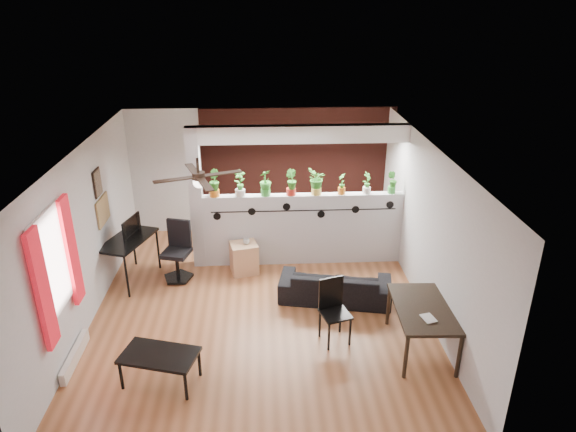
{
  "coord_description": "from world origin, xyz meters",
  "views": [
    {
      "loc": [
        0.08,
        -7.01,
        4.64
      ],
      "look_at": [
        0.47,
        0.6,
        1.33
      ],
      "focal_mm": 32.0,
      "sensor_mm": 36.0,
      "label": 1
    }
  ],
  "objects_px": {
    "potted_plant_2": "(265,182)",
    "office_chair": "(178,255)",
    "potted_plant_5": "(342,183)",
    "potted_plant_7": "(392,182)",
    "cup": "(246,242)",
    "coffee_table": "(159,357)",
    "potted_plant_1": "(240,182)",
    "sofa": "(335,285)",
    "ceiling_fan": "(199,178)",
    "potted_plant_0": "(214,183)",
    "cube_shelf": "(244,258)",
    "potted_plant_4": "(317,181)",
    "potted_plant_3": "(291,182)",
    "folding_chair": "(333,304)",
    "dining_table": "(423,312)",
    "potted_plant_6": "(367,182)",
    "computer_desk": "(128,243)"
  },
  "relations": [
    {
      "from": "potted_plant_2",
      "to": "office_chair",
      "type": "height_order",
      "value": "potted_plant_2"
    },
    {
      "from": "potted_plant_5",
      "to": "potted_plant_7",
      "type": "relative_size",
      "value": 0.97
    },
    {
      "from": "potted_plant_5",
      "to": "cup",
      "type": "distance_m",
      "value": 1.99
    },
    {
      "from": "potted_plant_2",
      "to": "coffee_table",
      "type": "distance_m",
      "value": 3.67
    },
    {
      "from": "potted_plant_5",
      "to": "coffee_table",
      "type": "xyz_separation_m",
      "value": [
        -2.76,
        -3.17,
        -1.16
      ]
    },
    {
      "from": "potted_plant_1",
      "to": "sofa",
      "type": "height_order",
      "value": "potted_plant_1"
    },
    {
      "from": "potted_plant_1",
      "to": "potted_plant_7",
      "type": "distance_m",
      "value": 2.71
    },
    {
      "from": "potted_plant_2",
      "to": "potted_plant_5",
      "type": "bearing_deg",
      "value": -0.0
    },
    {
      "from": "cup",
      "to": "office_chair",
      "type": "height_order",
      "value": "office_chair"
    },
    {
      "from": "ceiling_fan",
      "to": "potted_plant_0",
      "type": "xyz_separation_m",
      "value": [
        0.02,
        1.8,
        -0.71
      ]
    },
    {
      "from": "potted_plant_0",
      "to": "potted_plant_5",
      "type": "distance_m",
      "value": 2.26
    },
    {
      "from": "sofa",
      "to": "coffee_table",
      "type": "bearing_deg",
      "value": 47.53
    },
    {
      "from": "ceiling_fan",
      "to": "potted_plant_7",
      "type": "bearing_deg",
      "value": 29.51
    },
    {
      "from": "potted_plant_5",
      "to": "cube_shelf",
      "type": "height_order",
      "value": "potted_plant_5"
    },
    {
      "from": "potted_plant_4",
      "to": "potted_plant_7",
      "type": "height_order",
      "value": "potted_plant_4"
    },
    {
      "from": "potted_plant_1",
      "to": "potted_plant_3",
      "type": "bearing_deg",
      "value": 0.0
    },
    {
      "from": "potted_plant_1",
      "to": "potted_plant_2",
      "type": "xyz_separation_m",
      "value": [
        0.45,
        0.0,
        -0.01
      ]
    },
    {
      "from": "potted_plant_3",
      "to": "folding_chair",
      "type": "relative_size",
      "value": 0.48
    },
    {
      "from": "sofa",
      "to": "ceiling_fan",
      "type": "bearing_deg",
      "value": 24.62
    },
    {
      "from": "potted_plant_1",
      "to": "office_chair",
      "type": "xyz_separation_m",
      "value": [
        -1.1,
        -0.49,
        -1.14
      ]
    },
    {
      "from": "potted_plant_1",
      "to": "dining_table",
      "type": "bearing_deg",
      "value": -45.92
    },
    {
      "from": "potted_plant_4",
      "to": "dining_table",
      "type": "distance_m",
      "value": 3.09
    },
    {
      "from": "cup",
      "to": "potted_plant_0",
      "type": "bearing_deg",
      "value": 147.94
    },
    {
      "from": "potted_plant_3",
      "to": "potted_plant_6",
      "type": "distance_m",
      "value": 1.35
    },
    {
      "from": "potted_plant_3",
      "to": "dining_table",
      "type": "bearing_deg",
      "value": -57.81
    },
    {
      "from": "dining_table",
      "to": "folding_chair",
      "type": "relative_size",
      "value": 1.35
    },
    {
      "from": "office_chair",
      "to": "cube_shelf",
      "type": "bearing_deg",
      "value": 7.6
    },
    {
      "from": "potted_plant_1",
      "to": "folding_chair",
      "type": "xyz_separation_m",
      "value": [
        1.37,
        -2.34,
        -1.03
      ]
    },
    {
      "from": "potted_plant_4",
      "to": "coffee_table",
      "type": "relative_size",
      "value": 0.45
    },
    {
      "from": "potted_plant_5",
      "to": "computer_desk",
      "type": "bearing_deg",
      "value": -172.12
    },
    {
      "from": "potted_plant_2",
      "to": "potted_plant_4",
      "type": "height_order",
      "value": "potted_plant_4"
    },
    {
      "from": "potted_plant_4",
      "to": "cube_shelf",
      "type": "height_order",
      "value": "potted_plant_4"
    },
    {
      "from": "sofa",
      "to": "cube_shelf",
      "type": "relative_size",
      "value": 3.05
    },
    {
      "from": "potted_plant_1",
      "to": "potted_plant_3",
      "type": "xyz_separation_m",
      "value": [
        0.9,
        0.0,
        -0.01
      ]
    },
    {
      "from": "sofa",
      "to": "potted_plant_3",
      "type": "bearing_deg",
      "value": -52.47
    },
    {
      "from": "potted_plant_4",
      "to": "computer_desk",
      "type": "bearing_deg",
      "value": -171.05
    },
    {
      "from": "potted_plant_4",
      "to": "dining_table",
      "type": "height_order",
      "value": "potted_plant_4"
    },
    {
      "from": "potted_plant_4",
      "to": "sofa",
      "type": "bearing_deg",
      "value": -81.22
    },
    {
      "from": "potted_plant_0",
      "to": "folding_chair",
      "type": "height_order",
      "value": "potted_plant_0"
    },
    {
      "from": "potted_plant_5",
      "to": "cup",
      "type": "relative_size",
      "value": 3.3
    },
    {
      "from": "office_chair",
      "to": "folding_chair",
      "type": "distance_m",
      "value": 3.09
    },
    {
      "from": "potted_plant_1",
      "to": "potted_plant_5",
      "type": "height_order",
      "value": "potted_plant_1"
    },
    {
      "from": "coffee_table",
      "to": "potted_plant_2",
      "type": "bearing_deg",
      "value": 66.09
    },
    {
      "from": "potted_plant_3",
      "to": "cup",
      "type": "xyz_separation_m",
      "value": [
        -0.81,
        -0.34,
        -0.99
      ]
    },
    {
      "from": "ceiling_fan",
      "to": "office_chair",
      "type": "bearing_deg",
      "value": 115.69
    },
    {
      "from": "cup",
      "to": "office_chair",
      "type": "relative_size",
      "value": 0.11
    },
    {
      "from": "potted_plant_3",
      "to": "potted_plant_0",
      "type": "bearing_deg",
      "value": 180.0
    },
    {
      "from": "ceiling_fan",
      "to": "cup",
      "type": "xyz_separation_m",
      "value": [
        0.56,
        1.46,
        -1.7
      ]
    },
    {
      "from": "potted_plant_0",
      "to": "potted_plant_3",
      "type": "distance_m",
      "value": 1.35
    },
    {
      "from": "potted_plant_4",
      "to": "cube_shelf",
      "type": "xyz_separation_m",
      "value": [
        -1.31,
        -0.34,
        -1.32
      ]
    }
  ]
}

